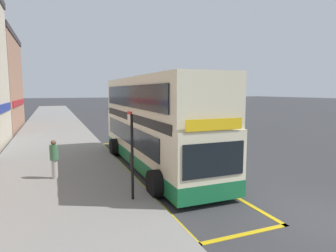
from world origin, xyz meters
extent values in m
plane|color=#333335|center=(0.00, 32.00, 0.00)|extent=(260.00, 260.00, 0.00)
cube|color=gray|center=(-7.00, 32.00, 0.07)|extent=(6.00, 76.00, 0.14)
cube|color=beige|center=(-2.45, 7.81, 1.35)|extent=(2.48, 11.34, 2.30)
cube|color=beige|center=(-2.45, 7.81, 3.45)|extent=(2.46, 11.11, 1.90)
cube|color=#196B3D|center=(-2.45, 7.81, 0.50)|extent=(2.50, 11.36, 0.60)
cube|color=black|center=(-2.45, 7.81, 2.52)|extent=(2.51, 10.43, 0.36)
cube|color=black|center=(-3.71, 8.21, 1.65)|extent=(0.04, 9.07, 0.90)
cube|color=black|center=(-3.71, 7.81, 3.50)|extent=(0.04, 9.98, 1.00)
cube|color=black|center=(-2.45, 2.12, 1.60)|extent=(2.19, 0.04, 1.10)
cube|color=yellow|center=(-2.45, 2.12, 2.72)|extent=(1.99, 0.04, 0.36)
cylinder|color=black|center=(-3.78, 3.73, 0.50)|extent=(0.56, 1.00, 1.00)
cylinder|color=black|center=(-1.12, 3.73, 0.50)|extent=(0.56, 1.00, 1.00)
cylinder|color=black|center=(-3.78, 10.93, 0.50)|extent=(0.56, 1.00, 1.00)
cylinder|color=black|center=(-1.12, 10.93, 0.50)|extent=(0.56, 1.00, 1.00)
cube|color=gold|center=(-3.92, 7.64, 0.01)|extent=(0.16, 14.72, 0.01)
cube|color=gold|center=(-1.18, 7.64, 0.01)|extent=(0.16, 14.72, 0.01)
cube|color=gold|center=(-2.55, 0.36, 0.01)|extent=(2.90, 0.16, 0.01)
cube|color=gold|center=(-2.55, 14.92, 0.01)|extent=(2.90, 0.16, 0.01)
cylinder|color=black|center=(-4.72, 3.55, 1.57)|extent=(0.09, 0.09, 2.87)
cube|color=silver|center=(-4.72, 3.80, 2.83)|extent=(0.05, 0.42, 0.30)
cube|color=red|center=(-4.72, 3.80, 3.03)|extent=(0.05, 0.42, 0.10)
cube|color=black|center=(-4.72, 3.65, 1.44)|extent=(0.06, 0.28, 0.40)
cube|color=navy|center=(-10.16, 16.08, 2.60)|extent=(0.08, 7.75, 0.56)
cube|color=#B2191E|center=(-10.16, 26.72, 2.60)|extent=(0.08, 9.89, 0.56)
cube|color=navy|center=(2.84, 17.70, 0.66)|extent=(1.76, 4.20, 0.72)
cube|color=black|center=(2.84, 17.60, 1.32)|extent=(1.52, 1.90, 0.60)
cylinder|color=black|center=(1.91, 19.01, 0.30)|extent=(0.22, 0.60, 0.60)
cylinder|color=black|center=(3.78, 19.01, 0.30)|extent=(0.22, 0.60, 0.60)
cylinder|color=black|center=(1.91, 16.40, 0.30)|extent=(0.22, 0.60, 0.60)
cylinder|color=black|center=(3.78, 16.40, 0.30)|extent=(0.22, 0.60, 0.60)
cube|color=#196066|center=(4.81, 50.21, 0.66)|extent=(1.76, 4.20, 0.72)
cube|color=black|center=(4.81, 50.11, 1.32)|extent=(1.52, 1.90, 0.60)
cylinder|color=black|center=(3.87, 51.52, 0.30)|extent=(0.22, 0.60, 0.60)
cylinder|color=black|center=(5.74, 51.52, 0.30)|extent=(0.22, 0.60, 0.60)
cylinder|color=black|center=(3.87, 48.91, 0.30)|extent=(0.22, 0.60, 0.60)
cylinder|color=black|center=(5.74, 48.91, 0.30)|extent=(0.22, 0.60, 0.60)
cube|color=#196066|center=(4.63, 42.39, 0.66)|extent=(1.76, 4.20, 0.72)
cube|color=black|center=(4.63, 42.29, 1.32)|extent=(1.52, 1.90, 0.60)
cylinder|color=black|center=(3.69, 43.70, 0.30)|extent=(0.22, 0.60, 0.60)
cylinder|color=black|center=(5.56, 43.70, 0.30)|extent=(0.22, 0.60, 0.60)
cylinder|color=black|center=(3.69, 41.09, 0.30)|extent=(0.22, 0.60, 0.60)
cylinder|color=black|center=(5.56, 41.09, 0.30)|extent=(0.22, 0.60, 0.60)
cylinder|color=#B7B2AD|center=(-7.12, 7.02, 0.53)|extent=(0.24, 0.24, 0.78)
cylinder|color=#3F724C|center=(-7.12, 7.02, 1.23)|extent=(0.34, 0.34, 0.62)
sphere|color=brown|center=(-7.12, 7.02, 1.65)|extent=(0.21, 0.21, 0.21)
camera|label=1|loc=(-7.10, -5.55, 3.75)|focal=30.81mm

